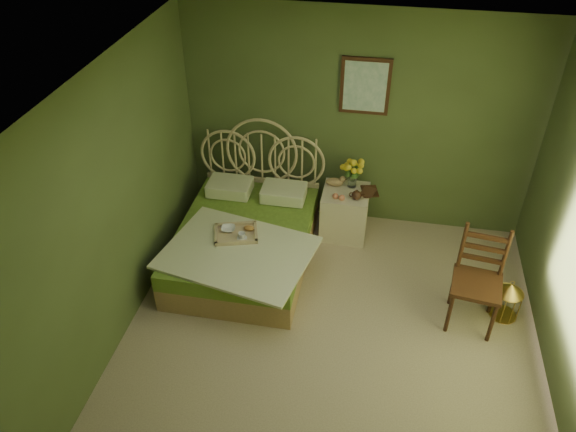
% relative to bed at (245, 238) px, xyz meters
% --- Properties ---
extents(floor, '(4.50, 4.50, 0.00)m').
position_rel_bed_xyz_m(floor, '(1.10, -1.19, -0.29)').
color(floor, tan).
rests_on(floor, ground).
extents(ceiling, '(4.50, 4.50, 0.00)m').
position_rel_bed_xyz_m(ceiling, '(1.10, -1.19, 2.31)').
color(ceiling, silver).
rests_on(ceiling, wall_back).
extents(wall_back, '(4.00, 0.00, 4.00)m').
position_rel_bed_xyz_m(wall_back, '(1.10, 1.06, 1.01)').
color(wall_back, '#536435').
rests_on(wall_back, floor).
extents(wall_left, '(0.00, 4.50, 4.50)m').
position_rel_bed_xyz_m(wall_left, '(-0.90, -1.19, 1.01)').
color(wall_left, '#536435').
rests_on(wall_left, floor).
extents(wall_art, '(0.54, 0.04, 0.64)m').
position_rel_bed_xyz_m(wall_art, '(1.14, 1.03, 1.46)').
color(wall_art, '#311B0D').
rests_on(wall_art, wall_back).
extents(bed, '(1.67, 2.11, 1.30)m').
position_rel_bed_xyz_m(bed, '(0.00, 0.00, 0.00)').
color(bed, tan).
rests_on(bed, floor).
extents(nightstand, '(0.53, 0.53, 1.02)m').
position_rel_bed_xyz_m(nightstand, '(1.05, 0.70, 0.07)').
color(nightstand, beige).
rests_on(nightstand, floor).
extents(chair, '(0.52, 0.52, 1.05)m').
position_rel_bed_xyz_m(chair, '(2.43, -0.45, 0.29)').
color(chair, '#311B0D').
rests_on(chair, floor).
extents(birdcage, '(0.28, 0.28, 0.42)m').
position_rel_bed_xyz_m(birdcage, '(2.79, -0.38, -0.08)').
color(birdcage, gold).
rests_on(birdcage, floor).
extents(book_lower, '(0.23, 0.28, 0.02)m').
position_rel_bed_xyz_m(book_lower, '(1.22, 0.71, 0.31)').
color(book_lower, '#381E0F').
rests_on(book_lower, nightstand).
extents(book_upper, '(0.21, 0.24, 0.02)m').
position_rel_bed_xyz_m(book_upper, '(1.22, 0.71, 0.33)').
color(book_upper, '#472819').
rests_on(book_upper, nightstand).
extents(cereal_bowl, '(0.18, 0.18, 0.04)m').
position_rel_bed_xyz_m(cereal_bowl, '(-0.14, -0.17, 0.24)').
color(cereal_bowl, white).
rests_on(cereal_bowl, bed).
extents(coffee_cup, '(0.10, 0.10, 0.07)m').
position_rel_bed_xyz_m(coffee_cup, '(0.04, -0.28, 0.25)').
color(coffee_cup, white).
rests_on(coffee_cup, bed).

